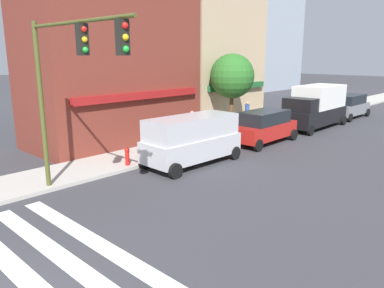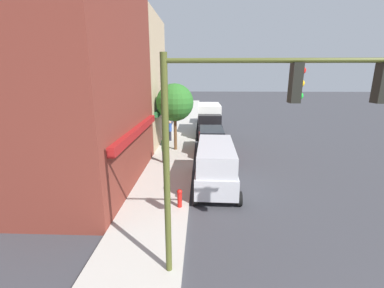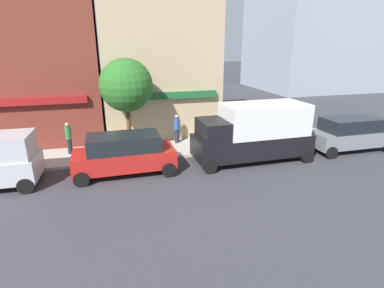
{
  "view_description": "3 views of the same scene",
  "coord_description": "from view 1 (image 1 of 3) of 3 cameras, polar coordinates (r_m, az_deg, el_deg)",
  "views": [
    {
      "loc": [
        -1.93,
        -7.34,
        5.15
      ],
      "look_at": [
        10.72,
        4.7,
        1.0
      ],
      "focal_mm": 35.0,
      "sensor_mm": 36.0,
      "label": 1
    },
    {
      "loc": [
        -2.17,
        5.47,
        5.78
      ],
      "look_at": [
        12.1,
        6.0,
        2.0
      ],
      "focal_mm": 24.0,
      "sensor_mm": 36.0,
      "label": 2
    },
    {
      "loc": [
        16.51,
        -8.97,
        5.9
      ],
      "look_at": [
        20.26,
        4.7,
        1.2
      ],
      "focal_mm": 28.0,
      "sensor_mm": 36.0,
      "label": 3
    }
  ],
  "objects": [
    {
      "name": "storefront_row",
      "position": [
        25.18,
        -5.0,
        13.57
      ],
      "size": [
        17.38,
        5.3,
        10.57
      ],
      "color": "maroon",
      "rests_on": "ground_plane"
    },
    {
      "name": "traffic_signal",
      "position": [
        13.17,
        -18.44,
        10.49
      ],
      "size": [
        0.32,
        5.91,
        6.35
      ],
      "color": "#474C1E",
      "rests_on": "ground_plane"
    },
    {
      "name": "van_silver",
      "position": [
        17.9,
        -0.0,
        0.89
      ],
      "size": [
        5.06,
        2.22,
        2.34
      ],
      "rotation": [
        0.0,
        0.0,
        -0.03
      ],
      "color": "#B7B7BC",
      "rests_on": "ground_plane"
    },
    {
      "name": "suv_red",
      "position": [
        22.77,
        10.86,
        2.7
      ],
      "size": [
        4.72,
        2.12,
        1.94
      ],
      "rotation": [
        0.0,
        0.0,
        0.01
      ],
      "color": "#B21E19",
      "rests_on": "ground_plane"
    },
    {
      "name": "box_truck_black",
      "position": [
        28.48,
        18.29,
        5.51
      ],
      "size": [
        6.22,
        2.42,
        3.04
      ],
      "rotation": [
        0.0,
        0.0,
        0.01
      ],
      "color": "black",
      "rests_on": "ground_plane"
    },
    {
      "name": "suv_grey",
      "position": [
        34.19,
        22.72,
        5.41
      ],
      "size": [
        4.71,
        2.12,
        1.94
      ],
      "rotation": [
        0.0,
        0.0,
        -0.0
      ],
      "color": "slate",
      "rests_on": "ground_plane"
    },
    {
      "name": "pedestrian_blue_shirt",
      "position": [
        27.46,
        8.39,
        4.68
      ],
      "size": [
        0.32,
        0.32,
        1.77
      ],
      "rotation": [
        0.0,
        0.0,
        3.14
      ],
      "color": "#23232D",
      "rests_on": "sidewalk_left"
    },
    {
      "name": "pedestrian_green_top",
      "position": [
        22.55,
        -0.01,
        2.94
      ],
      "size": [
        0.32,
        0.32,
        1.77
      ],
      "rotation": [
        0.0,
        0.0,
        4.16
      ],
      "color": "#23232D",
      "rests_on": "sidewalk_left"
    },
    {
      "name": "fire_hydrant",
      "position": [
        17.63,
        -9.85,
        -1.75
      ],
      "size": [
        0.24,
        0.24,
        0.84
      ],
      "color": "red",
      "rests_on": "sidewalk_left"
    },
    {
      "name": "street_tree",
      "position": [
        24.4,
        6.13,
        10.21
      ],
      "size": [
        2.84,
        2.84,
        5.13
      ],
      "color": "brown",
      "rests_on": "sidewalk_left"
    }
  ]
}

